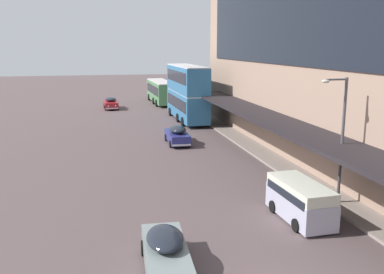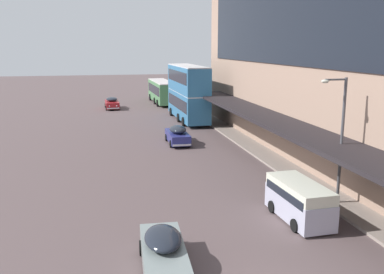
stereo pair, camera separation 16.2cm
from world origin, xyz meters
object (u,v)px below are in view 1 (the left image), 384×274
Objects in this scene: sedan_far_back at (177,135)px; street_lamp at (340,131)px; transit_bus_kerbside_front at (187,91)px; transit_bus_kerbside_rear at (161,91)px; sedan_trailing_near at (111,103)px; sedan_second_mid at (166,252)px; vw_van at (299,198)px.

sedan_far_back is 0.67× the size of street_lamp.
transit_bus_kerbside_rear is at bearing 92.23° from transit_bus_kerbside_front.
sedan_trailing_near is (-7.72, -4.37, -1.14)m from transit_bus_kerbside_rear.
vw_van is at bearing 25.26° from sedan_second_mid.
street_lamp is at bearing -71.26° from sedan_far_back.
sedan_trailing_near is at bearing 125.66° from transit_bus_kerbside_front.
vw_van is at bearing -81.25° from sedan_far_back.
vw_van is (-0.06, -45.89, -0.83)m from transit_bus_kerbside_rear.
sedan_second_mid is 1.05× the size of sedan_far_back.
vw_van reaches higher than sedan_trailing_near.
sedan_second_mid is 22.02m from sedan_far_back.
sedan_trailing_near is 41.66m from street_lamp.
sedan_trailing_near is 1.02× the size of sedan_far_back.
transit_bus_kerbside_front is 12.63m from sedan_far_back.
sedan_far_back reaches higher than sedan_trailing_near.
street_lamp is (10.28, 4.85, 3.39)m from sedan_second_mid.
transit_bus_kerbside_rear is at bearing 29.49° from sedan_trailing_near.
transit_bus_kerbside_rear reaches higher than sedan_trailing_near.
street_lamp is at bearing -75.29° from sedan_trailing_near.
vw_van is (7.40, 3.49, 0.34)m from sedan_second_mid.
street_lamp reaches higher than transit_bus_kerbside_front.
transit_bus_kerbside_rear reaches higher than sedan_second_mid.
transit_bus_kerbside_rear is 44.68m from street_lamp.
street_lamp is (5.66, -16.69, 3.33)m from sedan_far_back.
transit_bus_kerbside_front reaches higher than sedan_second_mid.
sedan_trailing_near is at bearing 101.75° from sedan_far_back.
sedan_far_back is (4.62, 21.53, 0.06)m from sedan_second_mid.
vw_van is 0.67× the size of street_lamp.
transit_bus_kerbside_front reaches higher than sedan_far_back.
transit_bus_kerbside_rear is 45.90m from vw_van.
sedan_far_back is 0.99× the size of vw_van.
transit_bus_kerbside_front is 2.38× the size of sedan_second_mid.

